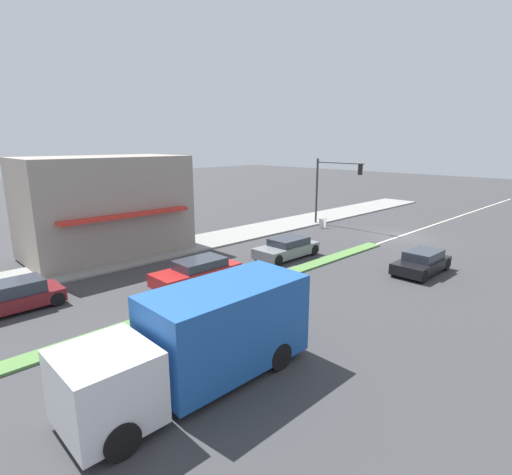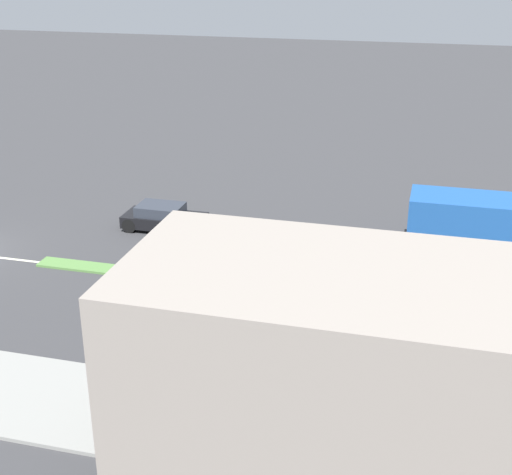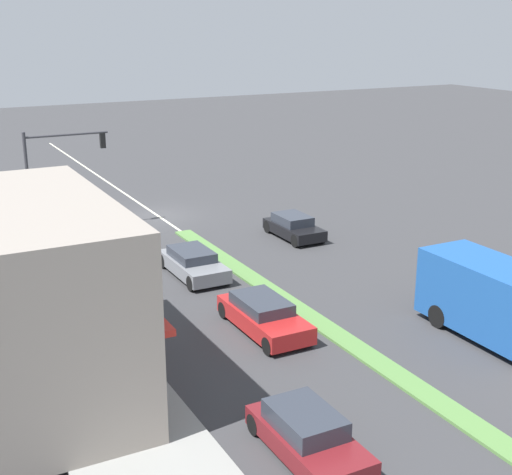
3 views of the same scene
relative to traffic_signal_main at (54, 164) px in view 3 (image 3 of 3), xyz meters
name	(u,v)px [view 3 (image 3 of 3)]	position (x,y,z in m)	size (l,w,h in m)	color
ground_plane	(317,323)	(-6.12, 17.10, -3.90)	(160.00, 160.00, 0.00)	#38383A
sidewalk_right	(94,378)	(2.88, 17.60, -3.84)	(4.00, 73.00, 0.12)	gray
median_strip	(487,435)	(-6.12, 26.10, -3.85)	(0.90, 46.00, 0.10)	#568442
lane_marking_center	(158,216)	(-6.12, -0.90, -3.90)	(0.16, 60.00, 0.01)	beige
building_corner_store	(28,299)	(4.71, 17.49, -0.73)	(5.97, 9.81, 6.10)	gray
traffic_signal_main	(54,164)	(0.00, 0.00, 0.00)	(4.59, 0.34, 5.60)	#333338
pedestrian	(27,305)	(3.98, 12.33, -2.95)	(0.34, 0.34, 1.58)	#282D42
warning_aframe_sign	(67,230)	(-0.17, 1.12, -3.47)	(0.45, 0.53, 0.84)	silver
delivery_truck	(504,306)	(-11.12, 21.75, -2.43)	(2.44, 7.50, 2.87)	silver
hatchback_red	(264,315)	(-3.92, 16.76, -3.28)	(1.87, 4.57, 1.27)	#AD1E1E
suv_grey	(193,263)	(-3.92, 9.89, -3.29)	(1.89, 4.33, 1.24)	slate
sedan_maroon	(307,435)	(-1.12, 24.47, -3.29)	(1.81, 4.06, 1.28)	maroon
suv_black	(294,227)	(-11.12, 6.81, -3.30)	(1.80, 3.91, 1.24)	black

